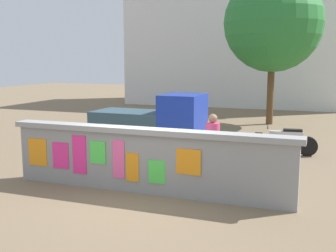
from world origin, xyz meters
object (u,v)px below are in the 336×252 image
object	(u,v)px
tree_roadside	(273,23)
motorcycle	(287,140)
bicycle_near	(252,153)
person_walking	(212,140)
auto_rickshaw_truck	(154,123)

from	to	relation	value
tree_roadside	motorcycle	bearing A→B (deg)	-78.60
motorcycle	bicycle_near	distance (m)	1.95
motorcycle	bicycle_near	world-z (taller)	bicycle_near
bicycle_near	person_walking	distance (m)	1.88
motorcycle	auto_rickshaw_truck	bearing A→B (deg)	-168.44
auto_rickshaw_truck	bicycle_near	size ratio (longest dim) A/B	2.12
bicycle_near	tree_roadside	size ratio (longest dim) A/B	0.25
auto_rickshaw_truck	person_walking	xyz separation A→B (m)	(2.60, -2.58, 0.09)
auto_rickshaw_truck	tree_roadside	size ratio (longest dim) A/B	0.54
auto_rickshaw_truck	motorcycle	xyz separation A→B (m)	(4.09, 0.84, -0.44)
motorcycle	bicycle_near	bearing A→B (deg)	-113.21
bicycle_near	tree_roadside	xyz separation A→B (m)	(-0.49, 8.02, 4.17)
bicycle_near	person_walking	bearing A→B (deg)	-113.90
tree_roadside	person_walking	bearing A→B (deg)	-91.38
motorcycle	tree_roadside	size ratio (longest dim) A/B	0.28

